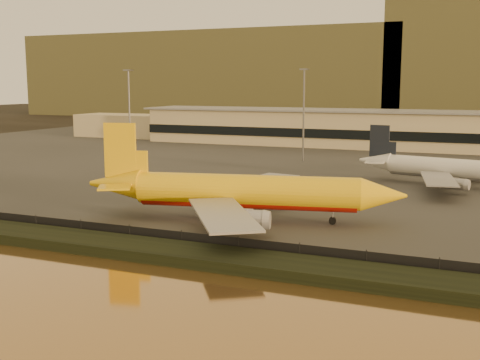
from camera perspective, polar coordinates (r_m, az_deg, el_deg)
The scene contains 11 objects.
ground at distance 91.39m, azimuth -2.76°, elevation -4.44°, with size 900.00×900.00×0.00m, color black.
embankment at distance 76.75m, azimuth -8.30°, elevation -6.62°, with size 320.00×7.00×1.40m, color black.
tarmac at distance 180.51m, azimuth 10.41°, elevation 2.15°, with size 320.00×220.00×0.20m, color #2D2D2D.
perimeter_fence at distance 79.92m, azimuth -6.82°, elevation -5.51°, with size 300.00×0.05×2.20m, color black.
terminal_building at distance 212.89m, azimuth 8.44°, elevation 4.89°, with size 202.00×25.00×12.60m.
apron_light_masts at distance 156.94m, azimuth 14.35°, elevation 6.72°, with size 152.20×12.20×25.40m.
distant_hills at distance 424.35m, azimuth 15.11°, elevation 10.10°, with size 470.00×160.00×70.00m.
dhl_cargo_jet at distance 93.72m, azimuth 0.13°, elevation -1.16°, with size 50.10×48.28×15.05m.
white_narrowbody_jet at distance 132.29m, azimuth 19.75°, elevation 0.93°, with size 42.39×40.71×12.25m.
gse_vehicle_yellow at distance 116.79m, azimuth 6.68°, elevation -0.98°, with size 4.00×1.80×1.80m, color #E8B50C.
gse_vehicle_white at distance 125.63m, azimuth -3.91°, elevation -0.22°, with size 4.07×1.83×1.83m, color silver.
Camera 1 is at (38.61, -80.06, 21.29)m, focal length 45.00 mm.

